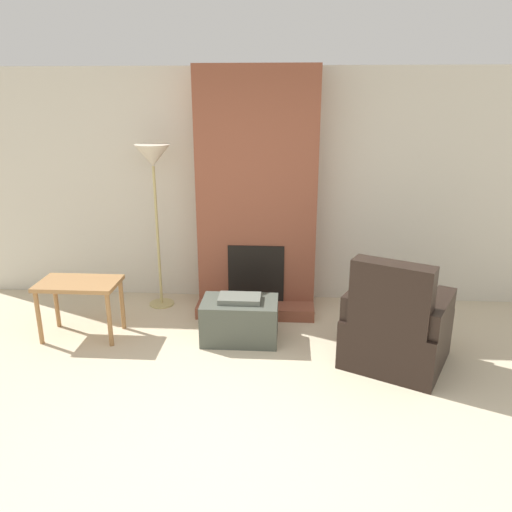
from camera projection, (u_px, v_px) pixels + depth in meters
ground_plane at (233, 453)px, 3.37m from camera, size 24.00×24.00×0.00m
wall_back at (259, 188)px, 5.64m from camera, size 6.85×0.06×2.60m
fireplace at (257, 196)px, 5.40m from camera, size 1.28×0.72×2.60m
ottoman at (240, 319)px, 4.87m from camera, size 0.74×0.46×0.46m
armchair at (395, 332)px, 4.38m from camera, size 1.09×1.08×1.02m
side_table at (79, 290)px, 4.86m from camera, size 0.77×0.46×0.58m
floor_lamp_left at (153, 166)px, 5.27m from camera, size 0.37×0.37×1.81m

